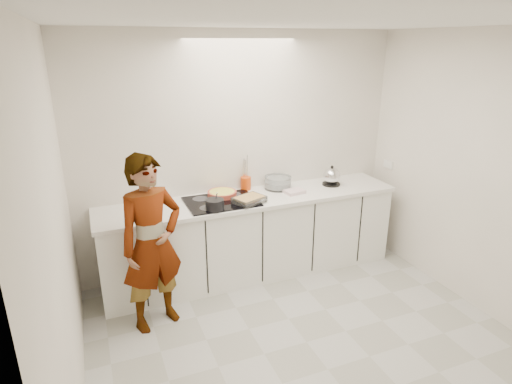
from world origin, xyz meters
name	(u,v)px	position (x,y,z in m)	size (l,w,h in m)	color
floor	(307,342)	(0.00, 0.00, 0.00)	(3.60, 3.20, 0.00)	#BAB9B5
ceiling	(322,21)	(0.00, 0.00, 2.60)	(3.60, 3.20, 0.00)	white
wall_back	(241,155)	(0.00, 1.60, 1.30)	(3.60, 0.00, 2.60)	white
wall_front	(491,322)	(0.00, -1.60, 1.30)	(3.60, 0.00, 2.60)	white
wall_left	(58,241)	(-1.80, 0.00, 1.30)	(0.00, 3.20, 2.60)	white
wall_right	(483,176)	(1.80, 0.02, 1.30)	(0.02, 3.20, 2.60)	white
base_cabinets	(252,238)	(0.00, 1.28, 0.43)	(3.20, 0.58, 0.87)	white
countertop	(252,199)	(0.00, 1.28, 0.89)	(3.24, 0.64, 0.04)	white
hob	(221,202)	(-0.35, 1.26, 0.92)	(0.72, 0.54, 0.01)	black
tart_dish	(222,193)	(-0.29, 1.40, 0.95)	(0.38, 0.38, 0.05)	#B94432
saucepan	(215,204)	(-0.48, 1.07, 0.97)	(0.20, 0.20, 0.17)	black
baking_dish	(249,199)	(-0.10, 1.12, 0.96)	(0.37, 0.32, 0.06)	silver
mixing_bowl	(278,183)	(0.37, 1.44, 0.97)	(0.37, 0.37, 0.14)	silver
tea_towel	(294,192)	(0.47, 1.23, 0.93)	(0.21, 0.15, 0.03)	white
kettle	(332,177)	(0.99, 1.32, 1.01)	(0.23, 0.23, 0.23)	black
utensil_crock	(246,183)	(0.03, 1.54, 0.98)	(0.11, 0.11, 0.14)	#D5430C
cook	(152,244)	(-1.14, 0.78, 0.81)	(0.59, 0.39, 1.61)	white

